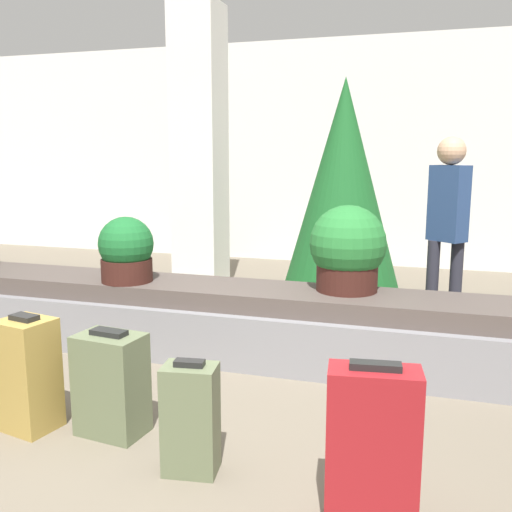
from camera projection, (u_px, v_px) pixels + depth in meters
ground_plane at (177, 446)px, 3.16m from camera, size 18.00×18.00×0.00m
back_wall at (341, 153)px, 8.19m from camera, size 18.00×0.06×3.20m
carousel at (256, 324)px, 4.51m from camera, size 8.86×0.77×0.57m
pillar at (200, 153)px, 6.38m from camera, size 0.51×0.51×3.20m
suitcase_0 at (111, 384)px, 3.26m from camera, size 0.40×0.30×0.62m
suitcase_1 at (28, 374)px, 3.31m from camera, size 0.34×0.31×0.69m
suitcase_2 at (372, 449)px, 2.42m from camera, size 0.41×0.24×0.75m
suitcase_4 at (191, 419)px, 2.86m from camera, size 0.29×0.22×0.60m
potted_plant_0 at (348, 250)px, 4.31m from camera, size 0.58×0.58×0.66m
potted_plant_1 at (126, 251)px, 4.63m from camera, size 0.45×0.45×0.53m
traveler_1 at (448, 217)px, 5.01m from camera, size 0.36×0.34×1.74m
decorated_tree at (343, 186)px, 5.84m from camera, size 1.22×1.22×2.36m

